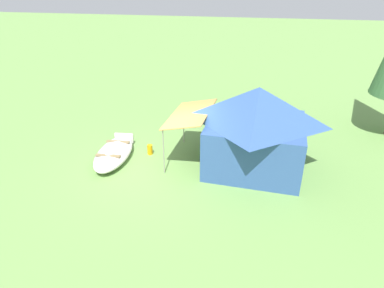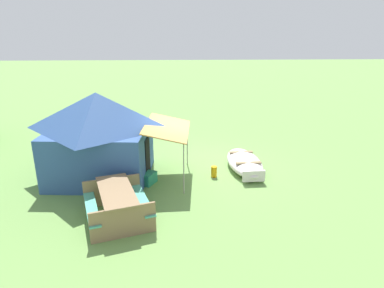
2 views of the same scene
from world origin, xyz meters
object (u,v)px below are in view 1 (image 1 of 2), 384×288
at_px(canvas_cabin_tent, 256,128).
at_px(beached_rowboat, 114,153).
at_px(picnic_table, 232,120).
at_px(cooler_box, 209,149).
at_px(fuel_can, 150,150).

bearing_deg(canvas_cabin_tent, beached_rowboat, -85.26).
height_order(picnic_table, cooler_box, picnic_table).
bearing_deg(canvas_cabin_tent, picnic_table, -160.99).
bearing_deg(picnic_table, cooler_box, -16.66).
distance_m(canvas_cabin_tent, picnic_table, 2.89).
relative_size(picnic_table, fuel_can, 6.40).
bearing_deg(beached_rowboat, picnic_table, 128.87).
relative_size(canvas_cabin_tent, fuel_can, 12.85).
bearing_deg(beached_rowboat, canvas_cabin_tent, 94.74).
height_order(cooler_box, fuel_can, fuel_can).
bearing_deg(picnic_table, canvas_cabin_tent, 19.01).
height_order(canvas_cabin_tent, cooler_box, canvas_cabin_tent).
xyz_separation_m(canvas_cabin_tent, picnic_table, (-2.60, -0.89, -0.90)).
relative_size(beached_rowboat, picnic_table, 1.14).
relative_size(canvas_cabin_tent, picnic_table, 2.01).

